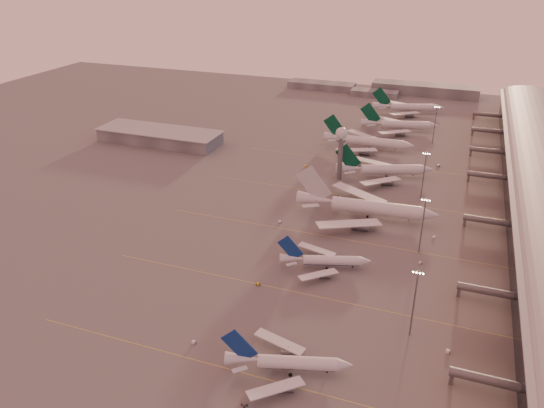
% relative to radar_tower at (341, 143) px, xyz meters
% --- Properties ---
extents(ground, '(700.00, 700.00, 0.00)m').
position_rel_radar_tower_xyz_m(ground, '(-5.00, -120.00, -20.95)').
color(ground, '#514E4F').
rests_on(ground, ground).
extents(taxiway_markings, '(180.00, 185.25, 0.02)m').
position_rel_radar_tower_xyz_m(taxiway_markings, '(25.00, -64.00, -20.94)').
color(taxiway_markings, gold).
rests_on(taxiway_markings, ground).
extents(hangar, '(82.00, 27.00, 8.50)m').
position_rel_radar_tower_xyz_m(hangar, '(-125.00, 20.00, -16.63)').
color(hangar, '#5A5C61').
rests_on(hangar, ground).
extents(radar_tower, '(6.40, 6.40, 31.10)m').
position_rel_radar_tower_xyz_m(radar_tower, '(0.00, 0.00, 0.00)').
color(radar_tower, slate).
rests_on(radar_tower, ground).
extents(mast_a, '(3.60, 0.56, 25.00)m').
position_rel_radar_tower_xyz_m(mast_a, '(53.00, -120.00, -7.21)').
color(mast_a, slate).
rests_on(mast_a, ground).
extents(mast_b, '(3.60, 0.56, 25.00)m').
position_rel_radar_tower_xyz_m(mast_b, '(50.00, -65.00, -7.21)').
color(mast_b, slate).
rests_on(mast_b, ground).
extents(mast_c, '(3.60, 0.56, 25.00)m').
position_rel_radar_tower_xyz_m(mast_c, '(45.00, -10.00, -7.21)').
color(mast_c, slate).
rests_on(mast_c, ground).
extents(mast_d, '(3.60, 0.56, 25.00)m').
position_rel_radar_tower_xyz_m(mast_d, '(43.00, 80.00, -7.21)').
color(mast_d, slate).
rests_on(mast_d, ground).
extents(distant_horizon, '(165.00, 37.50, 9.00)m').
position_rel_radar_tower_xyz_m(distant_horizon, '(-2.38, 205.14, -17.06)').
color(distant_horizon, '#5A5C61').
rests_on(distant_horizon, ground).
extents(narrowbody_near, '(37.89, 29.80, 15.19)m').
position_rel_radar_tower_xyz_m(narrowbody_near, '(20.95, -150.04, -17.87)').
color(narrowbody_near, silver).
rests_on(narrowbody_near, ground).
extents(narrowbody_mid, '(35.76, 28.09, 14.42)m').
position_rel_radar_tower_xyz_m(narrowbody_mid, '(16.22, -90.42, -18.03)').
color(narrowbody_mid, silver).
rests_on(narrowbody_mid, ground).
extents(widebody_white, '(66.88, 53.43, 23.52)m').
position_rel_radar_tower_xyz_m(widebody_white, '(22.97, -41.38, -16.87)').
color(widebody_white, silver).
rests_on(widebody_white, ground).
extents(greentail_a, '(52.04, 41.29, 19.74)m').
position_rel_radar_tower_xyz_m(greentail_a, '(22.96, 10.94, -17.46)').
color(greentail_a, silver).
rests_on(greentail_a, ground).
extents(greentail_b, '(57.56, 46.43, 20.90)m').
position_rel_radar_tower_xyz_m(greentail_b, '(5.71, 53.72, -17.26)').
color(greentail_b, silver).
rests_on(greentail_b, ground).
extents(greentail_c, '(53.41, 42.62, 19.76)m').
position_rel_radar_tower_xyz_m(greentail_c, '(19.04, 98.00, -17.46)').
color(greentail_c, silver).
rests_on(greentail_c, ground).
extents(greentail_d, '(54.05, 43.04, 20.16)m').
position_rel_radar_tower_xyz_m(greentail_d, '(18.97, 145.50, -17.39)').
color(greentail_d, silver).
rests_on(greentail_d, ground).
extents(gsv_truck_a, '(5.76, 2.43, 2.27)m').
position_rel_radar_tower_xyz_m(gsv_truck_a, '(-11.08, -148.53, -19.79)').
color(gsv_truck_a, silver).
rests_on(gsv_truck_a, ground).
extents(gsv_tug_near, '(3.16, 3.59, 0.88)m').
position_rel_radar_tower_xyz_m(gsv_tug_near, '(13.76, -166.62, -20.50)').
color(gsv_tug_near, '#4E5153').
rests_on(gsv_tug_near, ground).
extents(gsv_catering_a, '(5.80, 3.44, 4.45)m').
position_rel_radar_tower_xyz_m(gsv_catering_a, '(65.56, -124.81, -18.73)').
color(gsv_catering_a, silver).
rests_on(gsv_catering_a, ground).
extents(gsv_tug_mid, '(3.32, 3.80, 0.93)m').
position_rel_radar_tower_xyz_m(gsv_tug_mid, '(-4.26, -110.73, -20.47)').
color(gsv_tug_mid, yellow).
rests_on(gsv_tug_mid, ground).
extents(gsv_truck_b, '(5.22, 2.62, 2.01)m').
position_rel_radar_tower_xyz_m(gsv_truck_b, '(51.91, -74.27, -19.92)').
color(gsv_truck_b, silver).
rests_on(gsv_truck_b, ground).
extents(gsv_truck_c, '(4.93, 5.47, 2.20)m').
position_rel_radar_tower_xyz_m(gsv_truck_c, '(-13.09, -59.78, -19.83)').
color(gsv_truck_c, silver).
rests_on(gsv_truck_c, ground).
extents(gsv_catering_b, '(4.89, 3.62, 3.67)m').
position_rel_radar_tower_xyz_m(gsv_catering_b, '(55.05, -50.46, -19.12)').
color(gsv_catering_b, silver).
rests_on(gsv_catering_b, ground).
extents(gsv_tug_far, '(3.46, 3.39, 0.87)m').
position_rel_radar_tower_xyz_m(gsv_tug_far, '(6.38, -23.92, -20.50)').
color(gsv_tug_far, silver).
rests_on(gsv_tug_far, ground).
extents(gsv_truck_d, '(2.80, 5.87, 2.28)m').
position_rel_radar_tower_xyz_m(gsv_truck_d, '(-22.57, 11.35, -19.79)').
color(gsv_truck_d, yellow).
rests_on(gsv_truck_d, ground).
extents(gsv_tug_hangar, '(4.19, 3.10, 1.07)m').
position_rel_radar_tower_xyz_m(gsv_tug_hangar, '(50.00, 38.17, -20.40)').
color(gsv_tug_hangar, silver).
rests_on(gsv_tug_hangar, ground).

